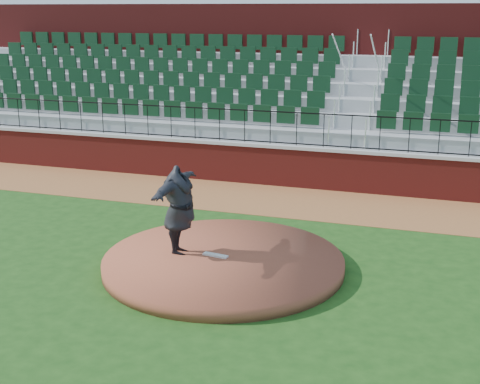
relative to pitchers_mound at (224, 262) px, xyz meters
The scene contains 10 objects.
ground 0.19m from the pitchers_mound, 126.70° to the right, with size 90.00×90.00×0.00m, color #194012.
warning_track 5.29m from the pitchers_mound, 90.94° to the left, with size 34.00×3.20×0.01m, color brown.
field_wall 6.90m from the pitchers_mound, 90.72° to the left, with size 34.00×0.35×1.20m, color maroon.
wall_cap 6.98m from the pitchers_mound, 90.72° to the left, with size 34.00×0.45×0.10m, color #B7B7B7.
wall_railing 7.09m from the pitchers_mound, 90.72° to the left, with size 34.00×0.05×1.00m, color black, non-canonical shape.
seating_stands 9.85m from the pitchers_mound, 90.52° to the left, with size 34.00×5.10×4.60m, color gray, non-canonical shape.
concourse_wall 12.68m from the pitchers_mound, 90.40° to the left, with size 34.00×0.50×5.50m, color maroon.
pitchers_mound is the anchor object (origin of this frame).
pitching_rubber 0.23m from the pitchers_mound, behind, with size 0.55×0.14×0.04m, color silver.
pitcher 1.46m from the pitchers_mound, behind, with size 2.38×0.65×1.94m, color black.
Camera 1 is at (4.42, -11.93, 5.31)m, focal length 48.43 mm.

